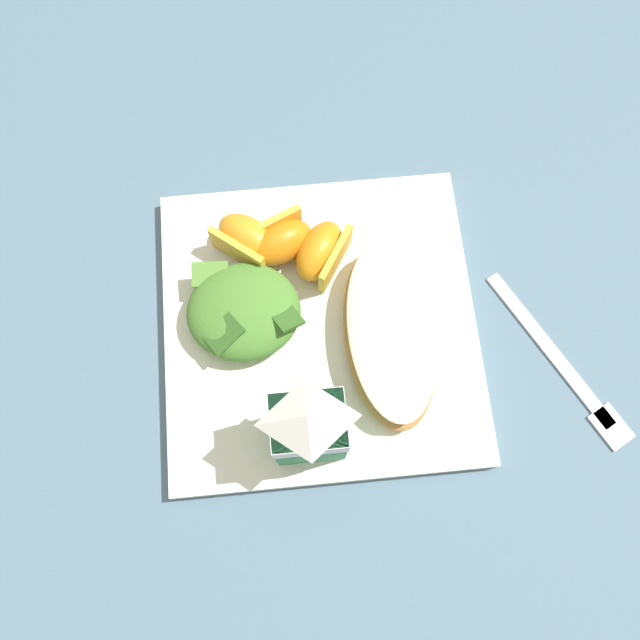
{
  "coord_description": "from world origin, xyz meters",
  "views": [
    {
      "loc": [
        0.02,
        0.17,
        0.59
      ],
      "look_at": [
        0.0,
        0.0,
        0.03
      ],
      "focal_mm": 37.24,
      "sensor_mm": 36.0,
      "label": 1
    }
  ],
  "objects_px": {
    "orange_wedge_middle": "(280,241)",
    "orange_wedge_rear": "(247,239)",
    "white_plate": "(320,326)",
    "cheesy_pizza_bread": "(390,333)",
    "milk_carton": "(309,426)",
    "orange_wedge_front": "(321,252)",
    "green_salad_pile": "(244,311)",
    "metal_fork": "(568,371)"
  },
  "relations": [
    {
      "from": "orange_wedge_middle",
      "to": "orange_wedge_rear",
      "type": "distance_m",
      "value": 0.03
    },
    {
      "from": "white_plate",
      "to": "orange_wedge_rear",
      "type": "relative_size",
      "value": 4.03
    },
    {
      "from": "cheesy_pizza_bread",
      "to": "milk_carton",
      "type": "height_order",
      "value": "milk_carton"
    },
    {
      "from": "milk_carton",
      "to": "orange_wedge_front",
      "type": "relative_size",
      "value": 1.57
    },
    {
      "from": "milk_carton",
      "to": "green_salad_pile",
      "type": "bearing_deg",
      "value": -66.79
    },
    {
      "from": "cheesy_pizza_bread",
      "to": "milk_carton",
      "type": "xyz_separation_m",
      "value": [
        0.08,
        0.08,
        0.04
      ]
    },
    {
      "from": "cheesy_pizza_bread",
      "to": "orange_wedge_middle",
      "type": "distance_m",
      "value": 0.13
    },
    {
      "from": "milk_carton",
      "to": "orange_wedge_middle",
      "type": "bearing_deg",
      "value": -86.5
    },
    {
      "from": "green_salad_pile",
      "to": "orange_wedge_front",
      "type": "relative_size",
      "value": 1.47
    },
    {
      "from": "orange_wedge_middle",
      "to": "metal_fork",
      "type": "xyz_separation_m",
      "value": [
        -0.25,
        0.14,
        -0.03
      ]
    },
    {
      "from": "milk_carton",
      "to": "orange_wedge_middle",
      "type": "xyz_separation_m",
      "value": [
        0.01,
        -0.17,
        -0.04
      ]
    },
    {
      "from": "orange_wedge_rear",
      "to": "metal_fork",
      "type": "bearing_deg",
      "value": 152.92
    },
    {
      "from": "orange_wedge_rear",
      "to": "cheesy_pizza_bread",
      "type": "bearing_deg",
      "value": 139.84
    },
    {
      "from": "green_salad_pile",
      "to": "orange_wedge_middle",
      "type": "bearing_deg",
      "value": -120.21
    },
    {
      "from": "cheesy_pizza_bread",
      "to": "green_salad_pile",
      "type": "height_order",
      "value": "green_salad_pile"
    },
    {
      "from": "cheesy_pizza_bread",
      "to": "orange_wedge_front",
      "type": "height_order",
      "value": "orange_wedge_front"
    },
    {
      "from": "green_salad_pile",
      "to": "metal_fork",
      "type": "bearing_deg",
      "value": 165.49
    },
    {
      "from": "orange_wedge_middle",
      "to": "orange_wedge_rear",
      "type": "height_order",
      "value": "same"
    },
    {
      "from": "cheesy_pizza_bread",
      "to": "orange_wedge_front",
      "type": "xyz_separation_m",
      "value": [
        0.05,
        -0.08,
        0.0
      ]
    },
    {
      "from": "orange_wedge_front",
      "to": "metal_fork",
      "type": "distance_m",
      "value": 0.25
    },
    {
      "from": "orange_wedge_middle",
      "to": "metal_fork",
      "type": "height_order",
      "value": "orange_wedge_middle"
    },
    {
      "from": "cheesy_pizza_bread",
      "to": "metal_fork",
      "type": "height_order",
      "value": "cheesy_pizza_bread"
    },
    {
      "from": "white_plate",
      "to": "orange_wedge_rear",
      "type": "distance_m",
      "value": 0.1
    },
    {
      "from": "white_plate",
      "to": "milk_carton",
      "type": "bearing_deg",
      "value": 79.57
    },
    {
      "from": "white_plate",
      "to": "milk_carton",
      "type": "height_order",
      "value": "milk_carton"
    },
    {
      "from": "orange_wedge_rear",
      "to": "metal_fork",
      "type": "relative_size",
      "value": 0.4
    },
    {
      "from": "orange_wedge_front",
      "to": "orange_wedge_rear",
      "type": "height_order",
      "value": "same"
    },
    {
      "from": "milk_carton",
      "to": "cheesy_pizza_bread",
      "type": "bearing_deg",
      "value": -134.23
    },
    {
      "from": "milk_carton",
      "to": "orange_wedge_front",
      "type": "distance_m",
      "value": 0.17
    },
    {
      "from": "orange_wedge_middle",
      "to": "orange_wedge_rear",
      "type": "bearing_deg",
      "value": -9.03
    },
    {
      "from": "green_salad_pile",
      "to": "milk_carton",
      "type": "distance_m",
      "value": 0.13
    },
    {
      "from": "cheesy_pizza_bread",
      "to": "orange_wedge_front",
      "type": "distance_m",
      "value": 0.1
    },
    {
      "from": "cheesy_pizza_bread",
      "to": "metal_fork",
      "type": "bearing_deg",
      "value": 165.17
    },
    {
      "from": "green_salad_pile",
      "to": "orange_wedge_rear",
      "type": "height_order",
      "value": "green_salad_pile"
    },
    {
      "from": "orange_wedge_rear",
      "to": "green_salad_pile",
      "type": "bearing_deg",
      "value": 84.1
    },
    {
      "from": "white_plate",
      "to": "green_salad_pile",
      "type": "xyz_separation_m",
      "value": [
        0.07,
        -0.01,
        0.03
      ]
    },
    {
      "from": "orange_wedge_front",
      "to": "milk_carton",
      "type": "bearing_deg",
      "value": 81.0
    },
    {
      "from": "white_plate",
      "to": "orange_wedge_middle",
      "type": "xyz_separation_m",
      "value": [
        0.03,
        -0.07,
        0.03
      ]
    },
    {
      "from": "cheesy_pizza_bread",
      "to": "green_salad_pile",
      "type": "bearing_deg",
      "value": -14.1
    },
    {
      "from": "green_salad_pile",
      "to": "orange_wedge_rear",
      "type": "relative_size",
      "value": 1.48
    },
    {
      "from": "green_salad_pile",
      "to": "orange_wedge_middle",
      "type": "height_order",
      "value": "green_salad_pile"
    },
    {
      "from": "green_salad_pile",
      "to": "orange_wedge_front",
      "type": "distance_m",
      "value": 0.09
    }
  ]
}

